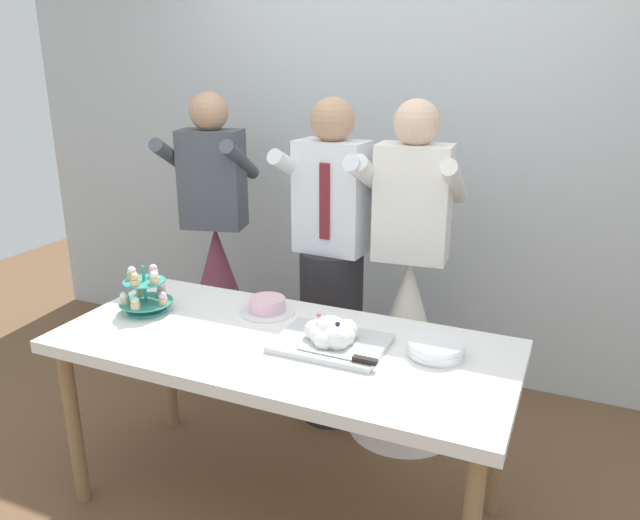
{
  "coord_description": "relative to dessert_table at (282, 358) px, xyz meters",
  "views": [
    {
      "loc": [
        1.02,
        -1.94,
        1.83
      ],
      "look_at": [
        0.1,
        0.15,
        1.07
      ],
      "focal_mm": 34.54,
      "sensor_mm": 36.0,
      "label": 1
    }
  ],
  "objects": [
    {
      "name": "ground_plane",
      "position": [
        0.0,
        0.0,
        -0.7
      ],
      "size": [
        8.0,
        8.0,
        0.0
      ],
      "primitive_type": "plane",
      "color": "brown"
    },
    {
      "name": "rear_wall",
      "position": [
        0.0,
        1.49,
        0.75
      ],
      "size": [
        5.2,
        0.1,
        2.9
      ],
      "primitive_type": "cube",
      "color": "silver",
      "rests_on": "ground_plane"
    },
    {
      "name": "dessert_table",
      "position": [
        0.0,
        0.0,
        0.0
      ],
      "size": [
        1.8,
        0.8,
        0.78
      ],
      "color": "white",
      "rests_on": "ground_plane"
    },
    {
      "name": "cupcake_stand",
      "position": [
        -0.67,
        0.02,
        0.16
      ],
      "size": [
        0.23,
        0.23,
        0.21
      ],
      "color": "teal",
      "rests_on": "dessert_table"
    },
    {
      "name": "main_cake_tray",
      "position": [
        0.2,
        0.03,
        0.12
      ],
      "size": [
        0.44,
        0.31,
        0.13
      ],
      "color": "silver",
      "rests_on": "dessert_table"
    },
    {
      "name": "plate_stack",
      "position": [
        0.58,
        0.12,
        0.1
      ],
      "size": [
        0.21,
        0.22,
        0.05
      ],
      "color": "white",
      "rests_on": "dessert_table"
    },
    {
      "name": "round_cake",
      "position": [
        -0.18,
        0.22,
        0.1
      ],
      "size": [
        0.24,
        0.24,
        0.07
      ],
      "color": "white",
      "rests_on": "dessert_table"
    },
    {
      "name": "person_groom",
      "position": [
        -0.1,
        0.74,
        0.05
      ],
      "size": [
        0.49,
        0.51,
        1.66
      ],
      "color": "#232328",
      "rests_on": "ground_plane"
    },
    {
      "name": "person_bride",
      "position": [
        0.29,
        0.77,
        -0.12
      ],
      "size": [
        0.56,
        0.56,
        1.66
      ],
      "color": "white",
      "rests_on": "ground_plane"
    },
    {
      "name": "person_guest",
      "position": [
        -0.88,
        0.9,
        -0.12
      ],
      "size": [
        0.59,
        0.58,
        1.66
      ],
      "color": "brown",
      "rests_on": "ground_plane"
    }
  ]
}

